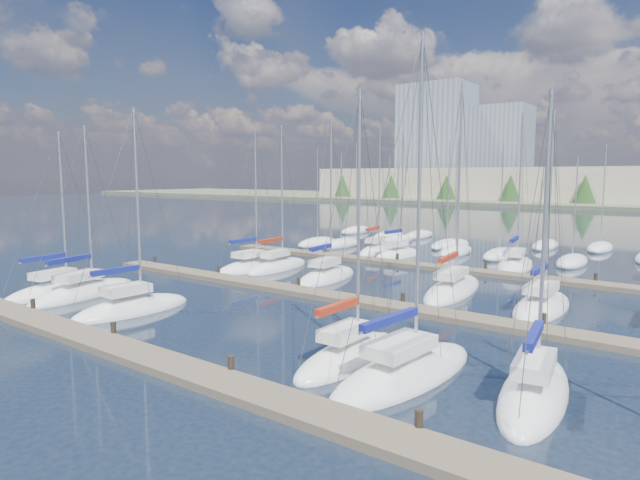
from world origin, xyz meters
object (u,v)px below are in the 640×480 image
Objects in this scene: sailboat_e at (405,373)px; sailboat_f at (534,392)px; sailboat_c at (132,309)px; sailboat_h at (252,267)px; sailboat_d at (350,356)px; sailboat_l at (542,306)px; sailboat_o at (398,255)px; sailboat_k at (453,289)px; sailboat_a at (59,290)px; sailboat_j at (327,277)px; sailboat_n at (376,251)px; sailboat_i at (278,267)px; sailboat_b at (84,293)px; sailboat_p at (515,265)px.

sailboat_e is 1.21× the size of sailboat_f.
sailboat_h is at bearing 109.60° from sailboat_c.
sailboat_l is at bearing 73.07° from sailboat_d.
sailboat_o is (6.38, 13.49, 0.02)m from sailboat_h.
sailboat_d is at bearing -90.53° from sailboat_k.
sailboat_a is 0.89× the size of sailboat_j.
sailboat_n is 24.28m from sailboat_l.
sailboat_e is at bearing 4.32° from sailboat_c.
sailboat_h is 1.02× the size of sailboat_l.
sailboat_l is (1.39, 14.28, -0.00)m from sailboat_e.
sailboat_a is at bearing -114.68° from sailboat_i.
sailboat_l is 0.97× the size of sailboat_i.
sailboat_n reaches higher than sailboat_b.
sailboat_b is at bearing 179.61° from sailboat_d.
sailboat_d is at bearing -13.81° from sailboat_b.
sailboat_p reaches higher than sailboat_o.
sailboat_p is at bearing 68.26° from sailboat_c.
sailboat_h reaches higher than sailboat_f.
sailboat_k is 18.74m from sailboat_n.
sailboat_j is at bearing 42.27° from sailboat_a.
sailboat_c is 6.27m from sailboat_b.
sailboat_k is at bearing -43.03° from sailboat_o.
sailboat_p is 1.08× the size of sailboat_o.
sailboat_o is at bearing 63.32° from sailboat_i.
sailboat_n is (-13.65, 12.84, 0.02)m from sailboat_k.
sailboat_f is (22.85, -27.44, -0.02)m from sailboat_n.
sailboat_i reaches higher than sailboat_c.
sailboat_p is 1.14× the size of sailboat_d.
sailboat_a is at bearing -135.00° from sailboat_p.
sailboat_p is 28.31m from sailboat_f.
sailboat_l is at bearing -7.66° from sailboat_i.
sailboat_b is 2.06m from sailboat_a.
sailboat_b is 16.85m from sailboat_j.
sailboat_l is (15.49, 0.12, -0.01)m from sailboat_j.
sailboat_e reaches higher than sailboat_d.
sailboat_e is at bearing -31.55° from sailboat_h.
sailboat_h is (-4.23, 14.17, -0.00)m from sailboat_c.
sailboat_f is at bearing -43.13° from sailboat_j.
sailboat_o is (-15.17, 27.25, 0.01)m from sailboat_e.
sailboat_a is 0.83× the size of sailboat_p.
sailboat_j reaches higher than sailboat_o.
sailboat_k is 1.22× the size of sailboat_d.
sailboat_p is 10.91m from sailboat_o.
sailboat_o reaches higher than sailboat_b.
sailboat_f is (18.64, -13.14, 0.00)m from sailboat_j.
sailboat_j reaches higher than sailboat_b.
sailboat_p is at bearing -10.45° from sailboat_n.
sailboat_e reaches higher than sailboat_h.
sailboat_p is 20.14m from sailboat_i.
sailboat_k is at bearing 165.54° from sailboat_l.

